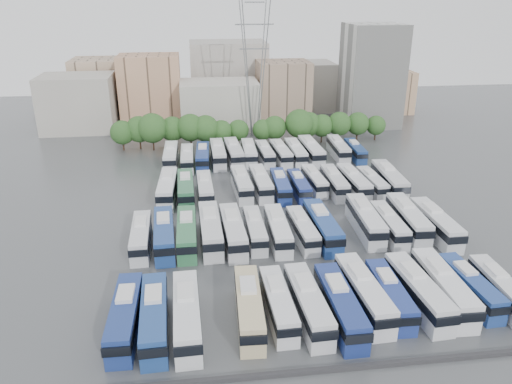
{
  "coord_description": "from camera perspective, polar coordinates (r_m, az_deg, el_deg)",
  "views": [
    {
      "loc": [
        -13.33,
        -69.58,
        34.1
      ],
      "look_at": [
        -3.42,
        5.94,
        3.0
      ],
      "focal_mm": 35.0,
      "sensor_mm": 36.0,
      "label": 1
    }
  ],
  "objects": [
    {
      "name": "bus_r0_s6",
      "position": [
        56.6,
        5.96,
        -12.55
      ],
      "size": [
        3.26,
        12.72,
        3.96
      ],
      "rotation": [
        0.0,
        0.0,
        0.04
      ],
      "color": "silver",
      "rests_on": "ground"
    },
    {
      "name": "bus_r3_s5",
      "position": [
        105.75,
        -2.56,
        4.53
      ],
      "size": [
        3.49,
        13.19,
        4.1
      ],
      "rotation": [
        0.0,
        0.0,
        0.05
      ],
      "color": "silver",
      "rests_on": "ground"
    },
    {
      "name": "bus_r3_s13",
      "position": [
        110.16,
        11.28,
        4.66
      ],
      "size": [
        2.76,
        10.95,
        3.41
      ],
      "rotation": [
        0.0,
        0.0,
        -0.04
      ],
      "color": "navy",
      "rests_on": "ground"
    },
    {
      "name": "bus_r0_s9",
      "position": [
        60.06,
        15.03,
        -11.23
      ],
      "size": [
        2.81,
        11.53,
        3.6
      ],
      "rotation": [
        0.0,
        0.0,
        -0.03
      ],
      "color": "navy",
      "rests_on": "ground"
    },
    {
      "name": "bus_r3_s9",
      "position": [
        106.48,
        4.56,
        4.54
      ],
      "size": [
        2.82,
        12.4,
        3.88
      ],
      "rotation": [
        0.0,
        0.0,
        0.01
      ],
      "color": "white",
      "rests_on": "ground"
    },
    {
      "name": "bus_r1_s8",
      "position": [
        73.61,
        7.58,
        -3.85
      ],
      "size": [
        3.15,
        13.09,
        4.09
      ],
      "rotation": [
        0.0,
        0.0,
        0.02
      ],
      "color": "navy",
      "rests_on": "ground"
    },
    {
      "name": "bus_r1_s4",
      "position": [
        71.64,
        -2.64,
        -4.44
      ],
      "size": [
        3.23,
        13.01,
        4.06
      ],
      "rotation": [
        0.0,
        0.0,
        0.03
      ],
      "color": "silver",
      "rests_on": "ground"
    },
    {
      "name": "bus_r1_s2",
      "position": [
        71.82,
        -7.91,
        -4.63
      ],
      "size": [
        2.78,
        12.55,
        3.93
      ],
      "rotation": [
        0.0,
        0.0,
        -0.0
      ],
      "color": "#307046",
      "rests_on": "ground"
    },
    {
      "name": "bus_r3_s12",
      "position": [
        110.24,
        9.4,
        4.92
      ],
      "size": [
        3.19,
        12.36,
        3.85
      ],
      "rotation": [
        0.0,
        0.0,
        -0.04
      ],
      "color": "silver",
      "rests_on": "ground"
    },
    {
      "name": "bus_r2_s6",
      "position": [
        89.34,
        0.55,
        1.08
      ],
      "size": [
        3.03,
        12.34,
        3.85
      ],
      "rotation": [
        0.0,
        0.0,
        0.03
      ],
      "color": "silver",
      "rests_on": "ground"
    },
    {
      "name": "bus_r1_s3",
      "position": [
        72.18,
        -5.22,
        -4.25
      ],
      "size": [
        3.15,
        13.34,
        4.17
      ],
      "rotation": [
        0.0,
        0.0,
        0.02
      ],
      "color": "silver",
      "rests_on": "ground"
    },
    {
      "name": "bus_r1_s12",
      "position": [
        78.64,
        16.98,
        -2.91
      ],
      "size": [
        3.53,
        13.2,
        4.1
      ],
      "rotation": [
        0.0,
        0.0,
        -0.05
      ],
      "color": "silver",
      "rests_on": "ground"
    },
    {
      "name": "bus_r0_s10",
      "position": [
        61.16,
        18.0,
        -10.7
      ],
      "size": [
        3.45,
        13.0,
        4.04
      ],
      "rotation": [
        0.0,
        0.0,
        0.05
      ],
      "color": "silver",
      "rests_on": "ground"
    },
    {
      "name": "bus_r0_s5",
      "position": [
        56.65,
        2.54,
        -12.58
      ],
      "size": [
        2.81,
        11.7,
        3.65
      ],
      "rotation": [
        0.0,
        0.0,
        0.02
      ],
      "color": "silver",
      "rests_on": "ground"
    },
    {
      "name": "ground",
      "position": [
        78.62,
        3.04,
        -3.53
      ],
      "size": [
        220.0,
        220.0,
        0.0
      ],
      "primitive_type": "plane",
      "color": "#424447",
      "rests_on": "ground"
    },
    {
      "name": "bus_r1_s7",
      "position": [
        72.86,
        5.33,
        -4.28
      ],
      "size": [
        3.0,
        11.3,
        3.51
      ],
      "rotation": [
        0.0,
        0.0,
        0.05
      ],
      "color": "silver",
      "rests_on": "ground"
    },
    {
      "name": "bus_r2_s11",
      "position": [
        91.29,
        11.09,
        1.13
      ],
      "size": [
        3.13,
        12.53,
        3.9
      ],
      "rotation": [
        0.0,
        0.0,
        0.03
      ],
      "color": "silver",
      "rests_on": "ground"
    },
    {
      "name": "bus_r0_s0",
      "position": [
        56.22,
        -14.72,
        -13.54
      ],
      "size": [
        2.95,
        12.59,
        3.94
      ],
      "rotation": [
        0.0,
        0.0,
        -0.02
      ],
      "color": "navy",
      "rests_on": "ground"
    },
    {
      "name": "bus_r2_s8",
      "position": [
        88.98,
        4.93,
        0.75
      ],
      "size": [
        2.44,
        10.86,
        3.4
      ],
      "rotation": [
        0.0,
        0.0,
        0.01
      ],
      "color": "navy",
      "rests_on": "ground"
    },
    {
      "name": "bus_r3_s4",
      "position": [
        105.49,
        -4.37,
        4.42
      ],
      "size": [
        2.88,
        12.87,
        4.03
      ],
      "rotation": [
        0.0,
        0.0,
        0.01
      ],
      "color": "silver",
      "rests_on": "ground"
    },
    {
      "name": "bus_r2_s10",
      "position": [
        90.79,
        8.94,
        1.12
      ],
      "size": [
        2.79,
        12.03,
        3.76
      ],
      "rotation": [
        0.0,
        0.0,
        -0.01
      ],
      "color": "silver",
      "rests_on": "ground"
    },
    {
      "name": "bus_r1_s5",
      "position": [
        72.51,
        -0.13,
        -4.3
      ],
      "size": [
        2.47,
        11.22,
        3.52
      ],
      "rotation": [
        0.0,
        0.0,
        -0.0
      ],
      "color": "silver",
      "rests_on": "ground"
    },
    {
      "name": "bus_r2_s7",
      "position": [
        88.51,
        2.82,
        0.76
      ],
      "size": [
        2.89,
        11.54,
        3.6
      ],
      "rotation": [
        0.0,
        0.0,
        -0.03
      ],
      "color": "navy",
      "rests_on": "ground"
    },
    {
      "name": "bus_r3_s8",
      "position": [
        105.99,
        2.86,
        4.46
      ],
      "size": [
        3.21,
        12.06,
        3.75
      ],
      "rotation": [
        0.0,
        0.0,
        0.05
      ],
      "color": "silver",
      "rests_on": "ground"
    },
    {
      "name": "bus_r3_s10",
      "position": [
        107.48,
        6.31,
        4.73
      ],
      "size": [
        3.24,
        13.45,
        4.2
      ],
      "rotation": [
        0.0,
        0.0,
        0.02
      ],
      "color": "silver",
      "rests_on": "ground"
    },
    {
      "name": "bus_r1_s10",
      "position": [
        76.56,
        12.38,
        -3.11
      ],
      "size": [
        3.49,
        13.29,
        4.13
      ],
      "rotation": [
        0.0,
        0.0,
        -0.05
      ],
      "color": "silver",
      "rests_on": "ground"
    },
    {
      "name": "bus_r3_s1",
      "position": [
        105.35,
        -9.71,
        4.09
      ],
      "size": [
        2.91,
        12.43,
        3.89
      ],
      "rotation": [
        0.0,
        0.0,
        -0.02
      ],
      "color": "silver",
      "rests_on": "ground"
    },
    {
      "name": "bus_r2_s3",
      "position": [
        87.38,
        -5.85,
        0.39
      ],
      "size": [
        2.75,
        11.65,
        3.64
      ],
      "rotation": [
        0.0,
        0.0,
        0.02
      ],
      "color": "silver",
      "rests_on": "ground"
    },
    {
      "name": "bus_r0_s11",
      "position": [
        62.81,
        20.63,
        -10.11
      ],
      "size": [
        3.23,
        13.2,
        4.12
      ],
      "rotation": [
        0.0,
        0.0,
        -0.03
      ],
      "color": "silver",
      "rests_on": "ground"
    },
    {
      "name": "bus_r1_s11",
      "position": [
        76.51,
        14.94,
        -3.58
      ],
      "size": [
        2.85,
        11.64,
        3.63
      ],
      "rotation": [
        0.0,
        0.0,
        -0.03
      ],
      "color": "silver",
      "rests_on": "ground"
    },
    {
      "name": "bus_r3_s7",
      "position": [
        105.95,
        1.03,
        4.43
      ],
      "size": [
        2.88,
        11.47,
        3.57
      ],
      "rotation": [
        0.0,
        0.0,
        0.04
      ],
      "color": "silver",
      "rests_on": "ground"
    },
    {
      "name": "bus_r2_s13",
      "position": [
        93.51,
        14.97,
        1.4
      ],
      "size": [
        3.62,
        13.59,
        4.22
      ],
      "rotation": [
        0.0,
        0.0,
        -0.05
      ],
      "color": "silver",
      "rests_on": "ground"
    },
    {
      "name": "bus_r0_s1",
      "position": [
        55.38,
        -11.54,
        -13.79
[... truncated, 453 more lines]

